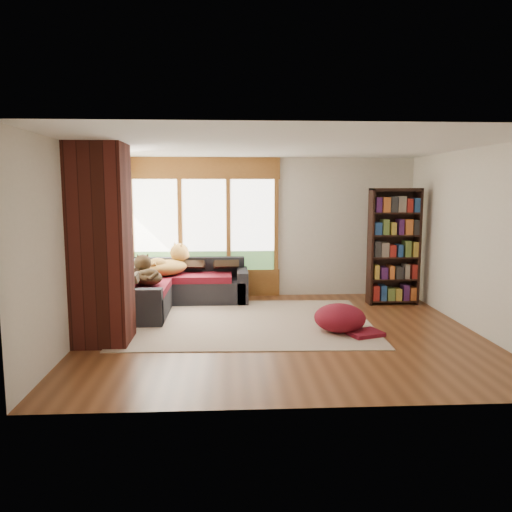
# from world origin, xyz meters

# --- Properties ---
(floor) EXTENTS (5.50, 5.50, 0.00)m
(floor) POSITION_xyz_m (0.00, 0.00, 0.00)
(floor) COLOR #593018
(floor) RESTS_ON ground
(ceiling) EXTENTS (5.50, 5.50, 0.00)m
(ceiling) POSITION_xyz_m (0.00, 0.00, 2.60)
(ceiling) COLOR white
(wall_back) EXTENTS (5.50, 0.04, 2.60)m
(wall_back) POSITION_xyz_m (0.00, 2.50, 1.30)
(wall_back) COLOR silver
(wall_back) RESTS_ON ground
(wall_front) EXTENTS (5.50, 0.04, 2.60)m
(wall_front) POSITION_xyz_m (0.00, -2.50, 1.30)
(wall_front) COLOR silver
(wall_front) RESTS_ON ground
(wall_left) EXTENTS (0.04, 5.00, 2.60)m
(wall_left) POSITION_xyz_m (-2.75, 0.00, 1.30)
(wall_left) COLOR silver
(wall_left) RESTS_ON ground
(wall_right) EXTENTS (0.04, 5.00, 2.60)m
(wall_right) POSITION_xyz_m (2.75, 0.00, 1.30)
(wall_right) COLOR silver
(wall_right) RESTS_ON ground
(windows_back) EXTENTS (2.82, 0.10, 1.90)m
(windows_back) POSITION_xyz_m (-1.20, 2.47, 1.35)
(windows_back) COLOR #915A24
(windows_back) RESTS_ON wall_back
(windows_left) EXTENTS (0.10, 2.62, 1.90)m
(windows_left) POSITION_xyz_m (-2.72, 1.20, 1.35)
(windows_left) COLOR #915A24
(windows_left) RESTS_ON wall_left
(roller_blind) EXTENTS (0.03, 0.72, 0.90)m
(roller_blind) POSITION_xyz_m (-2.69, 2.03, 1.75)
(roller_blind) COLOR #6E875C
(roller_blind) RESTS_ON wall_left
(brick_chimney) EXTENTS (0.70, 0.70, 2.60)m
(brick_chimney) POSITION_xyz_m (-2.40, -0.35, 1.30)
(brick_chimney) COLOR #471914
(brick_chimney) RESTS_ON ground
(sectional_sofa) EXTENTS (2.20, 2.20, 0.80)m
(sectional_sofa) POSITION_xyz_m (-1.95, 1.70, 0.30)
(sectional_sofa) COLOR black
(sectional_sofa) RESTS_ON ground
(area_rug) EXTENTS (3.78, 2.93, 0.01)m
(area_rug) POSITION_xyz_m (-0.46, 0.55, 0.01)
(area_rug) COLOR beige
(area_rug) RESTS_ON ground
(bookshelf) EXTENTS (0.87, 0.29, 2.03)m
(bookshelf) POSITION_xyz_m (2.14, 1.65, 1.02)
(bookshelf) COLOR black
(bookshelf) RESTS_ON ground
(pouf) EXTENTS (0.96, 0.96, 0.40)m
(pouf) POSITION_xyz_m (0.83, -0.02, 0.21)
(pouf) COLOR maroon
(pouf) RESTS_ON area_rug
(dog_tan) EXTENTS (0.96, 0.95, 0.48)m
(dog_tan) POSITION_xyz_m (-1.79, 1.88, 0.78)
(dog_tan) COLOR olive
(dog_tan) RESTS_ON sectional_sofa
(dog_brindle) EXTENTS (0.69, 0.81, 0.40)m
(dog_brindle) POSITION_xyz_m (-2.07, 1.06, 0.74)
(dog_brindle) COLOR black
(dog_brindle) RESTS_ON sectional_sofa
(throw_pillows) EXTENTS (1.98, 1.68, 0.45)m
(throw_pillows) POSITION_xyz_m (-1.86, 1.75, 0.77)
(throw_pillows) COLOR #2E2418
(throw_pillows) RESTS_ON sectional_sofa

